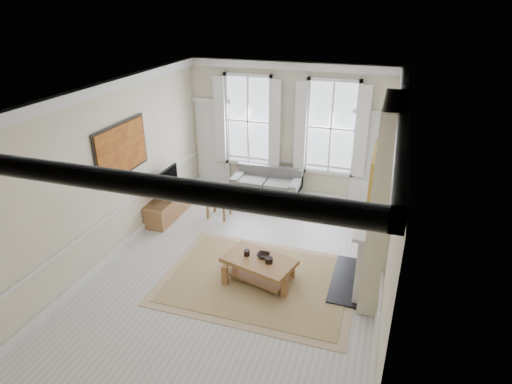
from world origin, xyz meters
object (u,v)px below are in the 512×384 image
(coffee_table, at_px, (259,263))
(tv_stand, at_px, (169,206))
(side_table, at_px, (219,198))
(sofa, at_px, (267,187))

(coffee_table, height_order, tv_stand, tv_stand)
(side_table, bearing_deg, tv_stand, -161.85)
(tv_stand, bearing_deg, side_table, 18.15)
(side_table, xyz_separation_m, tv_stand, (-1.13, -0.37, -0.22))
(side_table, bearing_deg, coffee_table, -52.02)
(sofa, distance_m, tv_stand, 2.53)
(coffee_table, bearing_deg, tv_stand, 163.00)
(coffee_table, xyz_separation_m, tv_stand, (-2.79, 1.76, -0.13))
(side_table, relative_size, coffee_table, 0.42)
(side_table, distance_m, tv_stand, 1.21)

